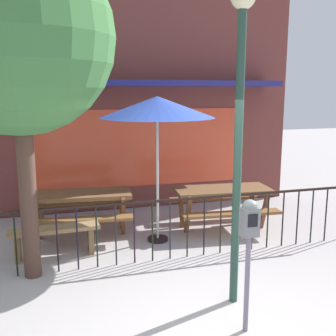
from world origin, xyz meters
The scene contains 10 objects.
ground centered at (0.00, 0.00, 0.00)m, with size 40.00×40.00×0.00m, color #ACA5A3.
pub_storefront centered at (0.00, 5.03, 2.84)m, with size 7.38×1.31×5.72m.
patio_fence_front centered at (0.00, 1.87, 0.66)m, with size 6.23×0.04×0.97m.
picnic_table_left centered at (-1.24, 3.41, 0.61)m, with size 1.93×1.53×0.79m.
picnic_table_right centered at (1.37, 3.02, 0.61)m, with size 1.91×1.51×0.79m.
patio_umbrella centered at (0.01, 2.69, 2.31)m, with size 1.93×1.93×2.50m.
patio_bench centered at (-1.73, 2.46, 0.35)m, with size 1.42×0.40×0.48m.
parking_meter_far centered at (0.26, -0.22, 1.15)m, with size 0.18×0.17×1.49m.
street_tree centered at (-2.04, 1.83, 3.25)m, with size 2.52×2.52×4.52m.
street_lamp centered at (0.40, 0.41, 2.46)m, with size 0.28×0.28×3.75m.
Camera 1 is at (-1.67, -3.89, 2.61)m, focal length 43.47 mm.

